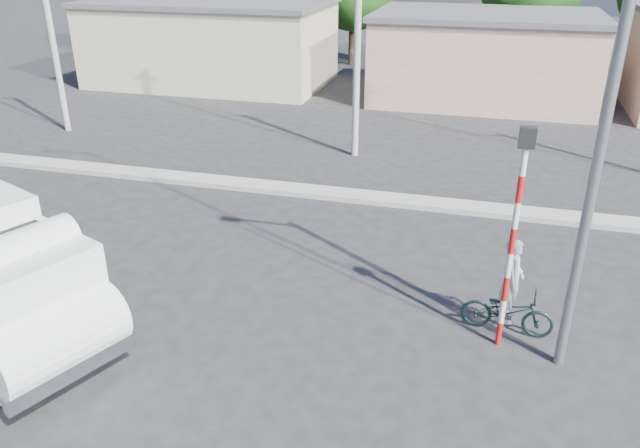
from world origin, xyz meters
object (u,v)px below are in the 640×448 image
(streetlight, at_px, (599,99))
(bicycle, at_px, (507,311))
(cyclist, at_px, (510,294))
(traffic_pole, at_px, (515,223))

(streetlight, bearing_deg, bicycle, 135.91)
(bicycle, xyz_separation_m, streetlight, (0.81, -0.79, 4.49))
(cyclist, relative_size, traffic_pole, 0.40)
(traffic_pole, relative_size, streetlight, 0.48)
(bicycle, xyz_separation_m, traffic_pole, (-0.13, -0.49, 2.12))
(bicycle, xyz_separation_m, cyclist, (0.00, 0.00, 0.41))
(bicycle, distance_m, cyclist, 0.41)
(traffic_pole, height_order, streetlight, streetlight)
(cyclist, height_order, traffic_pole, traffic_pole)
(bicycle, distance_m, streetlight, 4.63)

